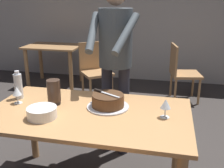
# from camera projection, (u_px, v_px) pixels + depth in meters

# --- Properties ---
(back_wall) EXTENTS (10.00, 0.12, 2.70)m
(back_wall) POSITION_uv_depth(u_px,v_px,m) (141.00, 10.00, 5.00)
(back_wall) COLOR #BCB7AD
(back_wall) RESTS_ON ground_plane
(main_dining_table) EXTENTS (1.58, 0.90, 0.75)m
(main_dining_table) POSITION_uv_depth(u_px,v_px,m) (88.00, 124.00, 2.09)
(main_dining_table) COLOR tan
(main_dining_table) RESTS_ON ground_plane
(cake_on_platter) EXTENTS (0.34, 0.34, 0.11)m
(cake_on_platter) POSITION_uv_depth(u_px,v_px,m) (108.00, 101.00, 2.12)
(cake_on_platter) COLOR silver
(cake_on_platter) RESTS_ON main_dining_table
(cake_knife) EXTENTS (0.25, 0.15, 0.02)m
(cake_knife) POSITION_uv_depth(u_px,v_px,m) (101.00, 92.00, 2.14)
(cake_knife) COLOR silver
(cake_knife) RESTS_ON cake_on_platter
(plate_stack) EXTENTS (0.22, 0.22, 0.08)m
(plate_stack) POSITION_uv_depth(u_px,v_px,m) (42.00, 112.00, 1.94)
(plate_stack) COLOR white
(plate_stack) RESTS_ON main_dining_table
(wine_glass_near) EXTENTS (0.08, 0.08, 0.14)m
(wine_glass_near) POSITION_uv_depth(u_px,v_px,m) (166.00, 104.00, 1.93)
(wine_glass_near) COLOR silver
(wine_glass_near) RESTS_ON main_dining_table
(wine_glass_far) EXTENTS (0.08, 0.08, 0.14)m
(wine_glass_far) POSITION_uv_depth(u_px,v_px,m) (17.00, 92.00, 2.19)
(wine_glass_far) COLOR silver
(wine_glass_far) RESTS_ON main_dining_table
(water_bottle) EXTENTS (0.07, 0.07, 0.25)m
(water_bottle) POSITION_uv_depth(u_px,v_px,m) (18.00, 86.00, 2.29)
(water_bottle) COLOR silver
(water_bottle) RESTS_ON main_dining_table
(hurricane_lamp) EXTENTS (0.11, 0.11, 0.21)m
(hurricane_lamp) POSITION_uv_depth(u_px,v_px,m) (54.00, 92.00, 2.17)
(hurricane_lamp) COLOR black
(hurricane_lamp) RESTS_ON main_dining_table
(person_cutting_cake) EXTENTS (0.46, 0.57, 1.72)m
(person_cutting_cake) POSITION_uv_depth(u_px,v_px,m) (115.00, 54.00, 2.55)
(person_cutting_cake) COLOR #2D2D38
(person_cutting_cake) RESTS_ON ground_plane
(background_table) EXTENTS (1.00, 0.70, 0.74)m
(background_table) POSITION_uv_depth(u_px,v_px,m) (54.00, 54.00, 4.91)
(background_table) COLOR tan
(background_table) RESTS_ON ground_plane
(background_chair_0) EXTENTS (0.52, 0.52, 0.90)m
(background_chair_0) POSITION_uv_depth(u_px,v_px,m) (181.00, 71.00, 4.15)
(background_chair_0) COLOR tan
(background_chair_0) RESTS_ON ground_plane
(background_chair_1) EXTENTS (0.62, 0.62, 0.90)m
(background_chair_1) POSITION_uv_depth(u_px,v_px,m) (95.00, 68.00, 4.29)
(background_chair_1) COLOR tan
(background_chair_1) RESTS_ON ground_plane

